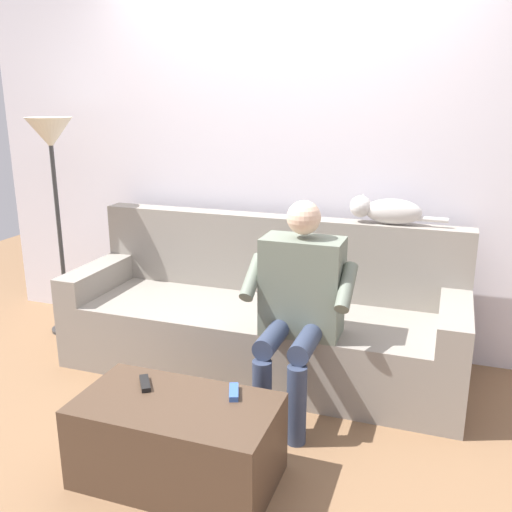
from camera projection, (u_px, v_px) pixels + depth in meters
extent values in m
plane|color=#846042|center=(218.00, 424.00, 2.99)|extent=(8.00, 8.00, 0.00)
cube|color=silver|center=(287.00, 142.00, 3.72)|extent=(4.53, 0.06, 2.76)
cube|color=gray|center=(256.00, 343.00, 3.47)|extent=(2.10, 0.66, 0.42)
cube|color=gray|center=(276.00, 284.00, 3.77)|extent=(2.45, 0.15, 0.93)
cube|color=gray|center=(451.00, 358.00, 3.09)|extent=(0.17, 0.66, 0.59)
cube|color=gray|center=(97.00, 308.00, 3.81)|extent=(0.17, 0.66, 0.59)
cube|color=#4C3828|center=(177.00, 441.00, 2.52)|extent=(0.89, 0.48, 0.39)
cube|color=slate|center=(302.00, 286.00, 3.05)|extent=(0.43, 0.24, 0.54)
sphere|color=beige|center=(304.00, 218.00, 2.94)|extent=(0.18, 0.18, 0.18)
cylinder|color=#333D56|center=(308.00, 340.00, 2.89)|extent=(0.11, 0.41, 0.11)
cylinder|color=#333D56|center=(275.00, 335.00, 2.95)|extent=(0.11, 0.41, 0.11)
cylinder|color=#333D56|center=(297.00, 405.00, 2.78)|extent=(0.10, 0.10, 0.42)
cylinder|color=#333D56|center=(262.00, 399.00, 2.84)|extent=(0.10, 0.10, 0.42)
cylinder|color=slate|center=(346.00, 287.00, 2.88)|extent=(0.08, 0.27, 0.22)
cylinder|color=slate|center=(253.00, 277.00, 3.04)|extent=(0.08, 0.27, 0.22)
ellipsoid|color=silver|center=(393.00, 212.00, 3.39)|extent=(0.34, 0.11, 0.16)
sphere|color=silver|center=(361.00, 206.00, 3.44)|extent=(0.13, 0.13, 0.13)
cone|color=silver|center=(363.00, 197.00, 3.46)|extent=(0.05, 0.05, 0.04)
cone|color=silver|center=(361.00, 199.00, 3.40)|extent=(0.05, 0.05, 0.04)
cylinder|color=silver|center=(433.00, 219.00, 3.32)|extent=(0.18, 0.03, 0.03)
cube|color=black|center=(145.00, 383.00, 2.61)|extent=(0.11, 0.14, 0.02)
cube|color=#3860B7|center=(234.00, 392.00, 2.53)|extent=(0.09, 0.14, 0.03)
cylinder|color=#2D2D2D|center=(69.00, 328.00, 4.19)|extent=(0.24, 0.24, 0.02)
cylinder|color=#333333|center=(60.00, 238.00, 4.00)|extent=(0.03, 0.03, 1.41)
cone|color=beige|center=(50.00, 133.00, 3.80)|extent=(0.31, 0.31, 0.21)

